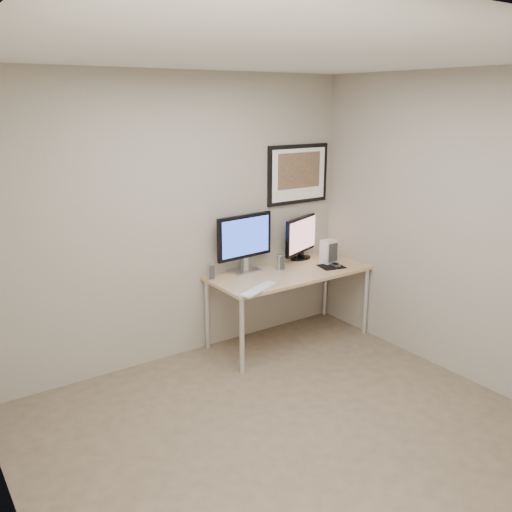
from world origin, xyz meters
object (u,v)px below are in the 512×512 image
object	(u,v)px
framed_art	(298,174)
monitor_tv	(301,237)
desk	(289,278)
speaker_left	(211,271)
fan_unit	(329,251)
monitor_large	(245,241)
speaker_right	(280,262)
keyboard	(259,289)

from	to	relation	value
framed_art	monitor_tv	size ratio (longest dim) A/B	1.35
desk	monitor_tv	xyz separation A→B (m)	(0.36, 0.27, 0.31)
framed_art	speaker_left	xyz separation A→B (m)	(-1.11, -0.11, -0.81)
speaker_left	desk	bearing A→B (deg)	-1.23
speaker_left	fan_unit	distance (m)	1.29
desk	framed_art	distance (m)	1.07
monitor_tv	monitor_large	bearing A→B (deg)	161.01
speaker_left	monitor_tv	bearing A→B (deg)	17.53
framed_art	speaker_right	xyz separation A→B (m)	(-0.39, -0.24, -0.81)
desk	framed_art	bearing A→B (deg)	43.46
keyboard	speaker_left	bearing A→B (deg)	89.93
speaker_left	fan_unit	xyz separation A→B (m)	(1.28, -0.21, 0.04)
framed_art	speaker_left	distance (m)	1.38
keyboard	fan_unit	bearing A→B (deg)	-7.26
fan_unit	keyboard	bearing A→B (deg)	-169.44
monitor_large	fan_unit	size ratio (longest dim) A/B	2.57
monitor_tv	keyboard	xyz separation A→B (m)	(-0.92, -0.55, -0.24)
monitor_large	speaker_right	xyz separation A→B (m)	(0.32, -0.14, -0.24)
speaker_left	speaker_right	xyz separation A→B (m)	(0.71, -0.12, -0.00)
desk	speaker_right	size ratio (longest dim) A/B	10.04
keyboard	monitor_tv	bearing A→B (deg)	8.65
framed_art	fan_unit	world-z (taller)	framed_art
monitor_large	fan_unit	distance (m)	0.93
framed_art	monitor_tv	world-z (taller)	framed_art
speaker_right	keyboard	xyz separation A→B (m)	(-0.51, -0.37, -0.07)
framed_art	speaker_right	size ratio (longest dim) A/B	4.71
desk	speaker_right	xyz separation A→B (m)	(-0.04, 0.09, 0.15)
fan_unit	desk	bearing A→B (deg)	176.62
framed_art	speaker_left	size ratio (longest dim) A/B	4.68
monitor_tv	keyboard	bearing A→B (deg)	-170.73
monitor_tv	fan_unit	bearing A→B (deg)	-80.93
framed_art	desk	bearing A→B (deg)	-136.54
monitor_tv	speaker_left	world-z (taller)	monitor_tv
speaker_right	monitor_large	bearing A→B (deg)	158.31
desk	monitor_tv	world-z (taller)	monitor_tv
framed_art	keyboard	bearing A→B (deg)	-146.09
monitor_tv	fan_unit	size ratio (longest dim) A/B	2.28
monitor_large	keyboard	world-z (taller)	monitor_large
keyboard	monitor_large	bearing A→B (deg)	47.59
desk	fan_unit	bearing A→B (deg)	1.01
fan_unit	monitor_large	bearing A→B (deg)	161.08
monitor_tv	fan_unit	xyz separation A→B (m)	(0.16, -0.26, -0.12)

